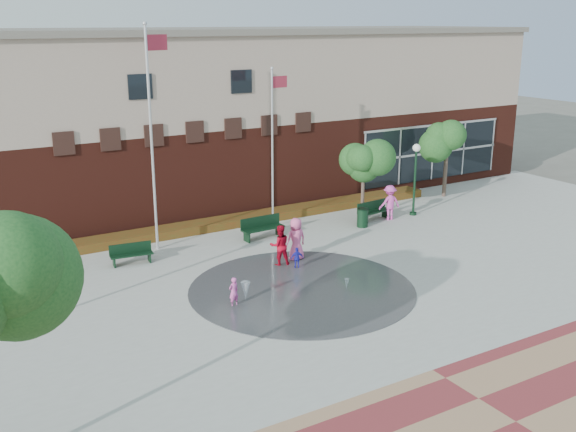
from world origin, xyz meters
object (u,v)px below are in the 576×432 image
flagpole_left (152,127)px  child_splash (234,292)px  flagpole_right (273,140)px  trash_can (363,218)px  bench_left (132,258)px

flagpole_left → child_splash: bearing=-104.3°
flagpole_right → trash_can: 5.71m
flagpole_left → bench_left: 5.47m
flagpole_left → trash_can: flagpole_left is taller
flagpole_right → child_splash: flagpole_right is taller
bench_left → child_splash: size_ratio=1.66×
bench_left → child_splash: (1.70, -5.89, 0.25)m
flagpole_left → flagpole_right: bearing=-13.8°
trash_can → bench_left: bearing=176.3°
flagpole_left → child_splash: flagpole_left is taller
bench_left → trash_can: 11.23m
child_splash → bench_left: bearing=-85.2°
trash_can → flagpole_right: bearing=150.1°
flagpole_right → child_splash: size_ratio=7.14×
flagpole_right → bench_left: 8.60m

